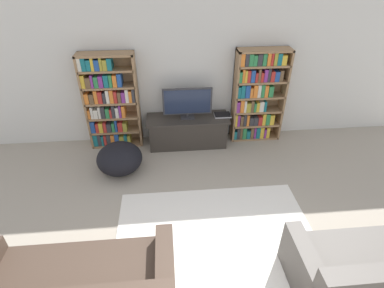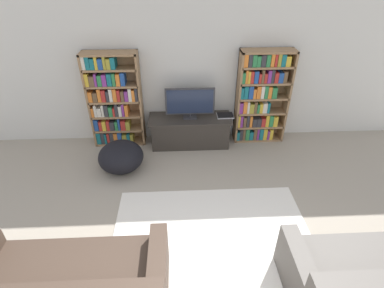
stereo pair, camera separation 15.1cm
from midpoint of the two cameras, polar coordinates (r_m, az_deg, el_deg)
name	(u,v)px [view 1 (the left image)]	position (r m, az deg, el deg)	size (l,w,h in m)	color
wall_back	(184,71)	(5.36, -2.32, 13.73)	(8.80, 0.06, 2.60)	silver
bookshelf_left	(110,102)	(5.47, -16.20, 7.64)	(0.92, 0.30, 1.70)	#93704C
bookshelf_right	(256,96)	(5.57, 11.41, 9.00)	(0.92, 0.30, 1.70)	#93704C
tv_stand	(188,131)	(5.51, -1.62, 2.52)	(1.47, 0.53, 0.55)	#332D28
television	(187,103)	(5.23, -1.72, 7.89)	(0.86, 0.16, 0.56)	#2D2D33
laptop	(222,115)	(5.46, 5.02, 5.54)	(0.30, 0.23, 0.03)	#B7B7BC
area_rug	(215,234)	(4.03, 3.37, -16.81)	(2.53, 1.70, 0.02)	white
beanbag_ottoman	(120,158)	(5.00, -14.46, -2.69)	(0.73, 0.73, 0.49)	black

